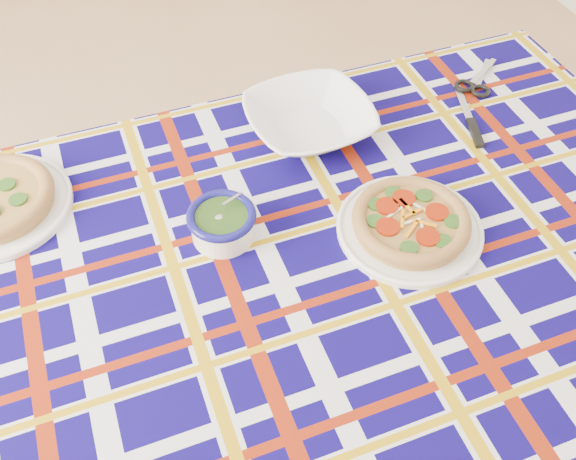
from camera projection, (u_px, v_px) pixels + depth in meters
name	position (u px, v px, depth m)	size (l,w,h in m)	color
floor	(208.00, 306.00, 1.84)	(4.00, 4.00, 0.00)	tan
dining_table	(314.00, 275.00, 1.15)	(1.46, 0.93, 0.68)	brown
tablecloth	(315.00, 267.00, 1.13)	(1.47, 0.93, 0.10)	#0B044C
main_focaccia_plate	(411.00, 221.00, 1.10)	(0.26, 0.26, 0.05)	#A97D3C
pesto_bowl	(222.00, 222.00, 1.09)	(0.12, 0.12, 0.07)	#1A360E
serving_bowl	(309.00, 120.00, 1.27)	(0.25, 0.25, 0.06)	white
table_knife	(464.00, 104.00, 1.35)	(0.22, 0.02, 0.01)	silver
kitchen_scissors	(483.00, 72.00, 1.42)	(0.17, 0.08, 0.01)	silver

